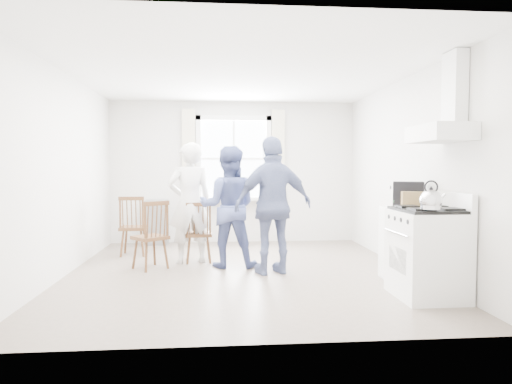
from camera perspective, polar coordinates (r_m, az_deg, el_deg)
name	(u,v)px	position (r m, az deg, el deg)	size (l,w,h in m)	color
room_shell	(241,174)	(5.98, -1.90, 2.28)	(4.62, 5.12, 2.64)	#77685C
window_assembly	(234,163)	(8.42, -2.79, 3.59)	(1.88, 0.24, 1.70)	white
range_hood	(445,118)	(5.22, 22.55, 8.54)	(0.45, 0.76, 0.94)	white
shelf_unit	(157,222)	(8.42, -12.32, -3.72)	(0.40, 0.30, 0.80)	gray
gas_stove	(428,252)	(5.20, 20.65, -7.06)	(0.68, 0.76, 1.12)	white
kettle	(431,201)	(4.83, 21.02, -1.04)	(0.22, 0.22, 0.31)	silver
low_cabinet	(406,244)	(5.87, 18.29, -6.23)	(0.50, 0.55, 0.90)	white
stereo_stack	(408,195)	(5.79, 18.47, -0.31)	(0.44, 0.42, 0.31)	black
cardboard_box	(415,200)	(5.63, 19.28, -0.97)	(0.32, 0.23, 0.20)	olive
windsor_chair_a	(132,219)	(7.35, -15.20, -3.33)	(0.40, 0.39, 0.95)	#4A2C17
windsor_chair_b	(199,226)	(6.65, -7.19, -4.20)	(0.40, 0.39, 0.89)	#4A2C17
windsor_chair_c	(154,228)	(6.31, -12.62, -4.36)	(0.55, 0.55, 0.94)	#4A2C17
person_left	(190,203)	(6.65, -8.27, -1.38)	(0.64, 0.64, 1.74)	silver
person_mid	(228,207)	(6.34, -3.48, -1.85)	(0.82, 0.82, 1.68)	#4D5A90
person_right	(274,205)	(5.92, 2.22, -1.67)	(1.05, 1.05, 1.79)	navy
potted_plant	(241,188)	(8.35, -1.88, 0.55)	(0.19, 0.19, 0.34)	#34763C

